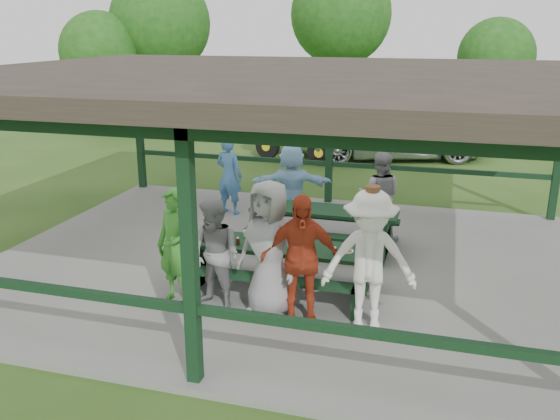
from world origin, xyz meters
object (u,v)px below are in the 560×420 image
(contestant_grey_left, at_px, (215,256))
(pickup_truck, at_px, (395,132))
(picnic_table_near, at_px, (280,261))
(picnic_table_far, at_px, (324,223))
(spectator_blue, at_px, (229,175))
(contestant_white_fedora, at_px, (369,261))
(contestant_grey_mid, at_px, (269,249))
(farm_trailer, at_px, (306,136))
(contestant_green, at_px, (175,247))
(spectator_lblue, at_px, (291,186))
(spectator_grey, at_px, (379,196))
(contestant_red, at_px, (300,259))

(contestant_grey_left, bearing_deg, pickup_truck, 100.25)
(picnic_table_near, bearing_deg, picnic_table_far, 82.42)
(picnic_table_near, xyz_separation_m, spectator_blue, (-2.14, 3.53, 0.37))
(contestant_white_fedora, height_order, pickup_truck, contestant_white_fedora)
(contestant_grey_mid, height_order, spectator_blue, contestant_grey_mid)
(farm_trailer, bearing_deg, spectator_blue, -75.14)
(spectator_blue, bearing_deg, contestant_green, 112.96)
(contestant_white_fedora, bearing_deg, spectator_lblue, 107.83)
(picnic_table_near, distance_m, contestant_white_fedora, 1.74)
(contestant_green, relative_size, farm_trailer, 0.43)
(contestant_grey_left, bearing_deg, picnic_table_far, 88.10)
(contestant_white_fedora, height_order, spectator_grey, contestant_white_fedora)
(picnic_table_near, bearing_deg, spectator_blue, 121.28)
(pickup_truck, bearing_deg, contestant_red, 161.22)
(picnic_table_far, relative_size, contestant_green, 1.53)
(contestant_grey_mid, bearing_deg, pickup_truck, 106.29)
(picnic_table_near, xyz_separation_m, pickup_truck, (0.68, 10.95, 0.22))
(picnic_table_near, xyz_separation_m, spectator_grey, (1.16, 2.73, 0.37))
(contestant_red, bearing_deg, contestant_grey_left, 160.40)
(picnic_table_far, bearing_deg, contestant_grey_left, -108.86)
(contestant_red, bearing_deg, contestant_grey_mid, 148.92)
(spectator_lblue, xyz_separation_m, spectator_blue, (-1.55, 0.63, -0.03))
(contestant_green, relative_size, spectator_blue, 1.02)
(picnic_table_near, distance_m, farm_trailer, 10.29)
(contestant_green, xyz_separation_m, contestant_red, (1.88, -0.08, 0.05))
(contestant_grey_left, height_order, contestant_red, contestant_red)
(contestant_grey_left, relative_size, contestant_red, 0.89)
(spectator_lblue, xyz_separation_m, spectator_grey, (1.75, -0.17, -0.02))
(contestant_red, relative_size, spectator_grey, 1.06)
(contestant_green, xyz_separation_m, contestant_white_fedora, (2.79, -0.02, 0.10))
(contestant_green, height_order, farm_trailer, contestant_green)
(spectator_grey, bearing_deg, contestant_grey_mid, 71.31)
(contestant_red, distance_m, pickup_truck, 11.83)
(contestant_green, distance_m, spectator_grey, 4.32)
(contestant_grey_left, bearing_deg, contestant_green, -166.30)
(picnic_table_far, distance_m, contestant_white_fedora, 3.10)
(spectator_lblue, bearing_deg, contestant_grey_mid, 84.64)
(picnic_table_near, xyz_separation_m, contestant_grey_mid, (0.07, -0.76, 0.49))
(spectator_lblue, bearing_deg, pickup_truck, -114.49)
(contestant_white_fedora, distance_m, farm_trailer, 11.45)
(contestant_red, distance_m, farm_trailer, 11.26)
(contestant_green, distance_m, contestant_white_fedora, 2.80)
(picnic_table_far, height_order, farm_trailer, farm_trailer)
(contestant_green, xyz_separation_m, spectator_grey, (2.50, 3.52, -0.01))
(contestant_grey_mid, bearing_deg, contestant_green, -159.23)
(picnic_table_near, relative_size, spectator_grey, 1.67)
(contestant_grey_mid, bearing_deg, picnic_table_far, 105.16)
(contestant_red, bearing_deg, picnic_table_far, 77.72)
(contestant_grey_left, xyz_separation_m, spectator_lblue, (0.11, 3.73, 0.06))
(contestant_red, height_order, farm_trailer, contestant_red)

